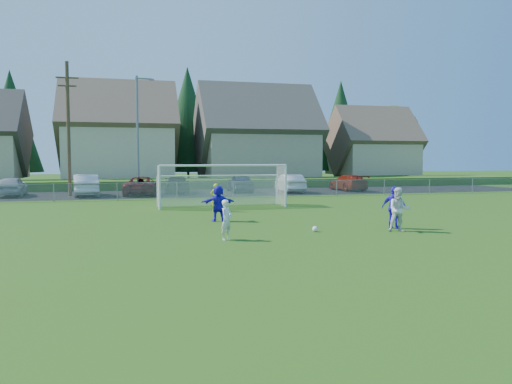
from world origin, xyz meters
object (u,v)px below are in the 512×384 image
Objects in this scene: soccer_ball at (315,229)px; car_e at (240,183)px; player_blue_a at (394,208)px; car_c at (142,186)px; player_white_b at (399,210)px; car_a at (12,186)px; player_blue_b at (218,203)px; goalkeeper at (215,197)px; car_g at (348,183)px; car_f at (290,183)px; soccer_goal at (221,179)px; player_white_a at (226,220)px; car_d at (177,185)px; car_b at (86,185)px.

soccer_ball is 0.05× the size of car_e.
car_c is at bearing -20.02° from player_blue_a.
player_white_b is 1.00× the size of player_blue_a.
player_white_b is (3.17, -0.79, 0.75)m from soccer_ball.
car_a is (-15.26, 22.25, 0.63)m from soccer_ball.
player_blue_b reaches higher than soccer_ball.
player_blue_a is 0.34× the size of car_c.
goalkeeper reaches higher than soccer_ball.
player_blue_a is at bearing 147.93° from player_blue_b.
car_g is at bearing -169.59° from car_c.
car_g is (5.60, 0.80, -0.05)m from car_f.
goalkeeper is (-2.46, 8.25, 0.64)m from soccer_ball.
soccer_ball is at bearing 46.66° from player_blue_a.
soccer_ball is 26.99m from car_a.
car_a is 17.80m from soccer_goal.
car_e is at bearing 31.50° from player_white_a.
soccer_ball is at bearing 77.41° from car_f.
soccer_ball is at bearing 61.52° from car_g.
car_g is at bearing -64.57° from player_blue_a.
player_blue_b is (-6.23, 4.96, -0.04)m from player_white_b.
car_e is (2.15, 22.38, 0.64)m from soccer_ball.
car_d is at bearing 179.13° from car_a.
player_white_b is at bearing 85.92° from car_f.
car_g is (14.74, 17.73, -0.12)m from player_blue_b.
player_white_a is 0.95× the size of goalkeeper.
car_e is at bearing -173.43° from car_d.
goalkeeper is 0.34× the size of car_a.
soccer_ball is 0.05× the size of car_f.
car_d is (2.82, 1.33, -0.02)m from car_c.
goalkeeper and car_e have the same top height.
car_f is 12.91m from soccer_goal.
car_c reaches higher than car_g.
goalkeeper is at bearing -107.39° from soccer_goal.
car_c is at bearing 171.33° from car_b.
car_d is at bearing 97.79° from soccer_ball.
player_blue_a is at bearing -64.62° from soccer_goal.
player_white_a is at bearing 103.46° from car_c.
player_white_b is 1.05× the size of player_blue_b.
player_white_b reaches higher than car_a.
player_blue_b is at bearing 38.27° from player_white_a.
player_white_a is 0.29× the size of car_b.
car_c is at bearing 51.20° from player_white_a.
car_a is 0.97× the size of car_f.
soccer_ball is 22.49m from car_e.
goalkeeper is 0.34× the size of car_e.
car_b is 13.44m from soccer_goal.
player_blue_b reaches higher than car_f.
car_c is 11.18m from soccer_goal.
car_c is (9.38, -1.14, -0.03)m from car_a.
player_blue_a is at bearing 95.04° from player_white_b.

